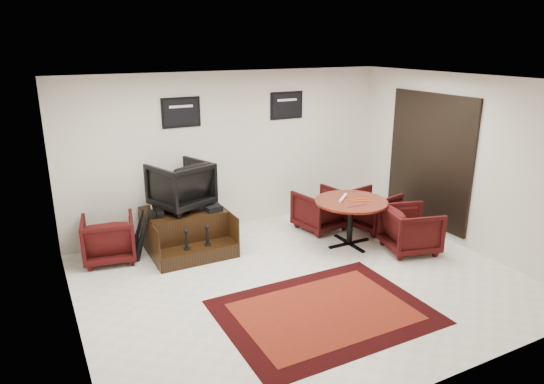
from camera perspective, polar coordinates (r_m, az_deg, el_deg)
The scene contains 16 objects.
ground at distance 7.08m, azimuth 3.58°, elevation -10.31°, with size 6.00×6.00×0.00m, color silver.
room_shell at distance 6.76m, azimuth 6.30°, elevation 4.46°, with size 6.02×5.02×2.81m.
area_rug at distance 6.35m, azimuth 6.15°, elevation -13.82°, with size 2.58×1.93×0.01m.
shine_podium at distance 8.10m, azimuth -10.10°, elevation -4.52°, with size 1.27×1.31×0.65m.
shine_chair at distance 7.97m, azimuth -10.69°, elevation 1.04°, with size 0.84×0.79×0.86m, color black.
shoes_pair at distance 7.82m, azimuth -13.47°, elevation -2.37°, with size 0.29×0.33×0.11m.
polish_kit at distance 7.87m, azimuth -6.86°, elevation -1.97°, with size 0.25×0.18×0.09m, color black.
umbrella_black at distance 7.77m, azimuth -14.95°, elevation -4.59°, with size 0.34×0.13×0.91m, color black, non-canonical shape.
umbrella_hooked at distance 7.94m, azimuth -15.55°, elevation -4.62°, with size 0.30×0.11×0.79m, color black, non-canonical shape.
armchair_side at distance 7.93m, azimuth -18.68°, elevation -4.97°, with size 0.76×0.72×0.79m, color black.
meeting_table at distance 8.08m, azimuth 9.27°, elevation -1.62°, with size 1.19×1.19×0.78m.
table_chair_back at distance 8.79m, azimuth 5.67°, elevation -1.87°, with size 0.78×0.73×0.80m, color black.
table_chair_window at distance 8.95m, azimuth 11.78°, elevation -1.87°, with size 0.76×0.71×0.78m, color black.
table_chair_corner at distance 8.15m, azimuth 16.03°, elevation -4.02°, with size 0.79×0.74×0.81m, color black.
paper_roll at distance 8.09m, azimuth 8.36°, elevation -0.68°, with size 0.05×0.05×0.42m, color silver.
table_clutter at distance 8.01m, azimuth 10.00°, elevation -1.09°, with size 0.57×0.34×0.01m.
Camera 1 is at (-3.27, -5.35, 3.29)m, focal length 32.00 mm.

